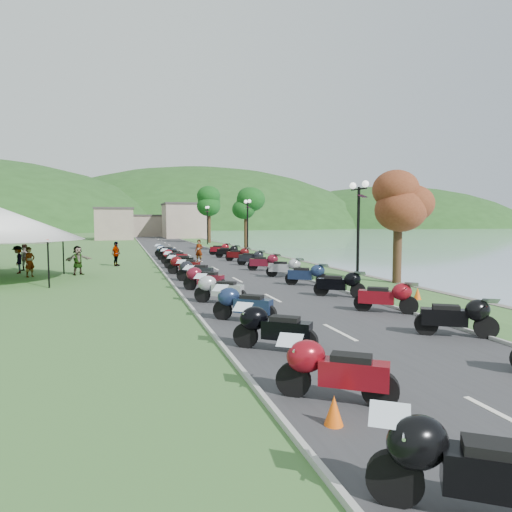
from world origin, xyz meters
TOP-DOWN VIEW (x-y plane):
  - road at (0.00, 40.00)m, footprint 7.00×120.00m
  - hills_backdrop at (0.00, 200.00)m, footprint 360.00×120.00m
  - far_building at (-2.00, 85.00)m, footprint 18.00×16.00m
  - moto_row_left at (-2.31, 17.00)m, footprint 2.60×45.14m
  - moto_row_right at (2.76, 20.60)m, footprint 2.60×39.92m
  - tree_lakeside at (7.54, 18.53)m, footprint 2.37×2.37m
  - pedestrian_a at (-10.93, 26.64)m, footprint 0.76×0.77m
  - pedestrian_b at (-11.92, 30.44)m, footprint 0.91×0.64m
  - pedestrian_c at (-11.95, 28.74)m, footprint 0.61×1.15m
  - traffic_cone_near at (-2.80, 4.65)m, footprint 0.31×0.31m

SIDE VIEW (x-z plane):
  - hills_backdrop at x=0.00m, z-range -38.00..38.00m
  - pedestrian_a at x=-10.93m, z-range -0.86..0.86m
  - pedestrian_b at x=-11.92m, z-range -0.85..0.85m
  - pedestrian_c at x=-11.95m, z-range -0.84..0.84m
  - road at x=0.00m, z-range 0.00..0.02m
  - traffic_cone_near at x=-2.80m, z-range 0.00..0.49m
  - moto_row_left at x=-2.31m, z-range 0.00..1.10m
  - moto_row_right at x=2.76m, z-range 0.00..1.10m
  - far_building at x=-2.00m, z-range 0.00..5.00m
  - tree_lakeside at x=7.54m, z-range 0.00..6.57m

